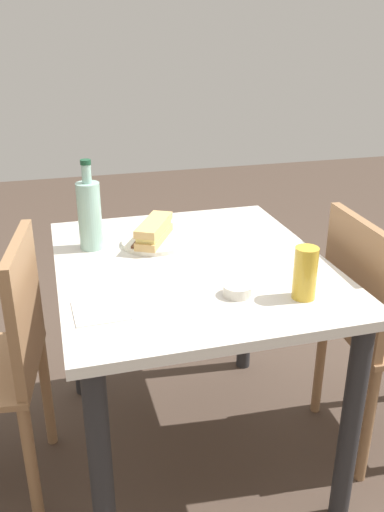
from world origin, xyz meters
The scene contains 10 objects.
ground_plane centered at (0.00, 0.00, 0.00)m, with size 8.00×8.00×0.00m, color #47382D.
dining_table centered at (0.00, 0.00, 0.61)m, with size 0.97×0.83×0.73m.
chair_near centered at (-0.13, -0.61, 0.50)m, with size 0.42×0.42×0.87m.
plate_near centered at (0.18, 0.08, 0.74)m, with size 0.22×0.22×0.01m, color silver.
baguette_sandwich_near centered at (0.18, 0.08, 0.78)m, with size 0.23×0.17×0.07m.
knife_near centered at (0.19, 0.13, 0.75)m, with size 0.17×0.09×0.01m.
water_bottle centered at (0.20, 0.29, 0.85)m, with size 0.08×0.08×0.30m.
beer_glass centered at (-0.31, -0.23, 0.81)m, with size 0.06×0.06×0.15m, color gold.
olive_bowl centered at (-0.25, -0.06, 0.75)m, with size 0.08×0.08×0.03m, color silver.
paper_napkin centered at (-0.24, 0.31, 0.74)m, with size 0.14×0.14×0.00m, color white.
Camera 1 is at (-1.48, 0.41, 1.41)m, focal length 37.60 mm.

